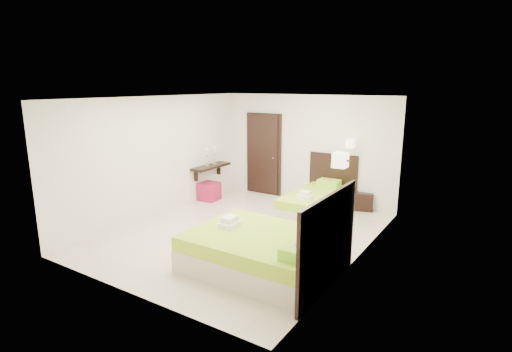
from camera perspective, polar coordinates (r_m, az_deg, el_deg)
The scene contains 7 objects.
floor at distance 7.89m, azimuth -1.80°, elevation -8.14°, with size 5.50×5.50×0.00m, color beige.
bed_single at distance 8.98m, azimuth 8.72°, elevation -3.61°, with size 1.20×1.99×1.64m.
bed_double at distance 6.27m, azimuth 1.54°, elevation -10.65°, with size 2.24×1.90×1.85m.
nightstand at distance 9.58m, azimuth 15.00°, elevation -3.42°, with size 0.47×0.42×0.42m, color black.
ottoman at distance 10.06m, azimuth -6.70°, elevation -2.18°, with size 0.45×0.45×0.45m, color maroon.
door at distance 10.43m, azimuth 1.09°, elevation 3.11°, with size 1.02×0.15×2.14m.
console_shelf at distance 10.10m, azimuth -6.48°, elevation 1.34°, with size 0.35×1.20×0.78m.
Camera 1 is at (4.17, -6.06, 2.85)m, focal length 28.00 mm.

